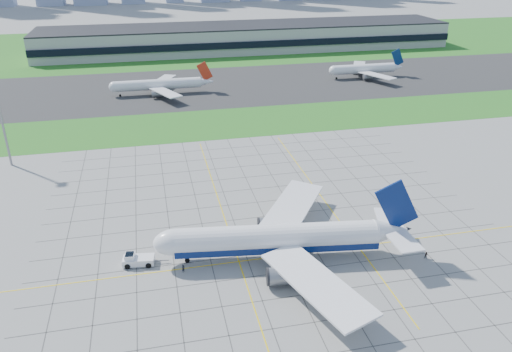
{
  "coord_description": "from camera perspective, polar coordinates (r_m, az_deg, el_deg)",
  "views": [
    {
      "loc": [
        -26.16,
        -91.65,
        63.73
      ],
      "look_at": [
        0.06,
        25.75,
        7.0
      ],
      "focal_mm": 35.0,
      "sensor_mm": 36.0,
      "label": 1
    }
  ],
  "objects": [
    {
      "name": "apron_markings",
      "position": [
        123.79,
        1.65,
        -5.74
      ],
      "size": [
        120.0,
        130.0,
        0.03
      ],
      "color": "#474744",
      "rests_on": "ground"
    },
    {
      "name": "asphalt_taxiway",
      "position": [
        246.47,
        -6.16,
        10.13
      ],
      "size": [
        700.0,
        75.0,
        0.04
      ],
      "primitive_type": "cube",
      "color": "#383838",
      "rests_on": "ground"
    },
    {
      "name": "terminal",
      "position": [
        332.98,
        -0.98,
        15.59
      ],
      "size": [
        260.0,
        43.0,
        15.8
      ],
      "color": "#B7B7B2",
      "rests_on": "ground"
    },
    {
      "name": "distant_jet_2",
      "position": [
        267.42,
        12.32,
        11.88
      ],
      "size": [
        38.28,
        42.66,
        14.08
      ],
      "color": "white",
      "rests_on": "ground"
    },
    {
      "name": "distant_jet_1",
      "position": [
        235.75,
        -10.99,
        10.24
      ],
      "size": [
        44.79,
        42.66,
        14.08
      ],
      "color": "white",
      "rests_on": "ground"
    },
    {
      "name": "grass_far",
      "position": [
        353.43,
        -8.41,
        14.61
      ],
      "size": [
        700.0,
        145.0,
        0.04
      ],
      "primitive_type": "cube",
      "color": "#307722",
      "rests_on": "ground"
    },
    {
      "name": "ground",
      "position": [
        114.66,
        2.81,
        -8.55
      ],
      "size": [
        1400.0,
        1400.0,
        0.0
      ],
      "primitive_type": "plane",
      "color": "gray",
      "rests_on": "ground"
    },
    {
      "name": "airliner",
      "position": [
        109.67,
        2.61,
        -7.17
      ],
      "size": [
        57.83,
        58.24,
        18.25
      ],
      "rotation": [
        0.0,
        0.0,
        -0.13
      ],
      "color": "white",
      "rests_on": "ground"
    },
    {
      "name": "crew_far",
      "position": [
        117.79,
        18.89,
        -8.57
      ],
      "size": [
        0.94,
        0.8,
        1.71
      ],
      "primitive_type": "imported",
      "rotation": [
        0.0,
        0.0,
        -0.2
      ],
      "color": "black",
      "rests_on": "ground"
    },
    {
      "name": "crew_near",
      "position": [
        108.56,
        -8.3,
        -10.41
      ],
      "size": [
        0.79,
        0.77,
        1.83
      ],
      "primitive_type": "imported",
      "rotation": [
        0.0,
        0.0,
        0.73
      ],
      "color": "black",
      "rests_on": "ground"
    },
    {
      "name": "pushback_tug",
      "position": [
        112.59,
        -13.45,
        -9.28
      ],
      "size": [
        9.96,
        4.19,
        2.74
      ],
      "rotation": [
        0.0,
        0.0,
        -0.13
      ],
      "color": "white",
      "rests_on": "ground"
    },
    {
      "name": "grass_median",
      "position": [
        194.27,
        -4.17,
        6.04
      ],
      "size": [
        700.0,
        35.0,
        0.04
      ],
      "primitive_type": "cube",
      "color": "#307722",
      "rests_on": "ground"
    },
    {
      "name": "light_mast",
      "position": [
        169.48,
        -27.16,
        6.14
      ],
      "size": [
        2.5,
        2.5,
        25.6
      ],
      "color": "gray",
      "rests_on": "ground"
    }
  ]
}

